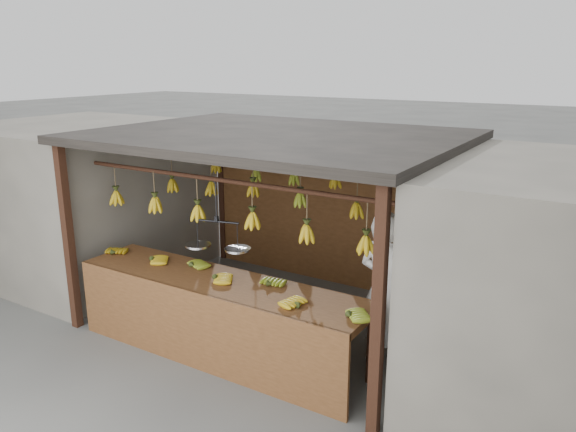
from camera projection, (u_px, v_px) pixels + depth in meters
The scene contains 8 objects.
ground at pixel (276, 318), 7.28m from camera, with size 80.00×80.00×0.00m, color #5B5B57.
stall at pixel (289, 164), 7.02m from camera, with size 4.30×3.30×2.40m.
neighbor_left at pixel (83, 197), 8.79m from camera, with size 3.00×3.00×2.30m, color slate.
counter at pixel (213, 300), 6.09m from camera, with size 3.54×0.80×0.96m.
hanging_bananas at pixel (276, 197), 6.85m from camera, with size 3.62×2.21×0.38m.
balance_scale at pixel (218, 244), 6.18m from camera, with size 0.74×0.40×0.78m.
vendor at pixel (384, 290), 5.95m from camera, with size 0.63×0.42×1.74m, color white.
bag_bundles at pixel (461, 239), 7.13m from camera, with size 0.08×0.26×1.26m.
Camera 1 is at (3.62, -5.59, 3.23)m, focal length 35.00 mm.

